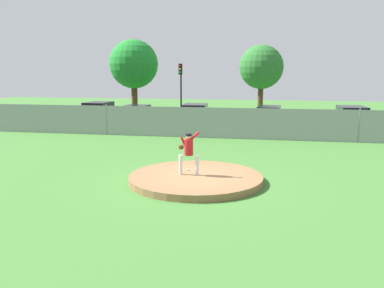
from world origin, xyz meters
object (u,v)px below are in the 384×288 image
(parked_car_teal, at_px, (351,119))
(parked_car_navy, at_px, (195,116))
(parked_car_charcoal, at_px, (135,116))
(baseball, at_px, (188,170))
(parked_car_red, at_px, (99,114))
(traffic_cone_orange, at_px, (248,122))
(traffic_light_near, at_px, (181,82))
(pitcher_youth, at_px, (188,150))
(parked_car_burgundy, at_px, (269,118))

(parked_car_teal, bearing_deg, parked_car_navy, -179.69)
(parked_car_teal, bearing_deg, parked_car_charcoal, -176.98)
(baseball, relative_size, parked_car_red, 0.02)
(baseball, relative_size, traffic_cone_orange, 0.13)
(parked_car_teal, xyz_separation_m, traffic_light_near, (-13.10, 4.07, 2.44))
(pitcher_youth, distance_m, traffic_cone_orange, 16.41)
(parked_car_charcoal, bearing_deg, traffic_cone_orange, 14.78)
(traffic_light_near, bearing_deg, baseball, -76.60)
(traffic_light_near, bearing_deg, pitcher_youth, -76.59)
(parked_car_navy, relative_size, parked_car_burgundy, 0.91)
(parked_car_navy, relative_size, traffic_light_near, 0.89)
(parked_car_charcoal, distance_m, traffic_light_near, 6.00)
(parked_car_red, bearing_deg, pitcher_youth, -55.38)
(pitcher_youth, relative_size, parked_car_charcoal, 0.35)
(parked_car_navy, height_order, parked_car_teal, parked_car_teal)
(parked_car_teal, distance_m, traffic_cone_orange, 7.37)
(baseball, height_order, parked_car_teal, parked_car_teal)
(baseball, bearing_deg, parked_car_red, 125.36)
(parked_car_charcoal, relative_size, parked_car_burgundy, 1.00)
(parked_car_charcoal, height_order, parked_car_burgundy, parked_car_burgundy)
(traffic_cone_orange, bearing_deg, parked_car_red, -171.55)
(baseball, height_order, parked_car_red, parked_car_red)
(parked_car_red, bearing_deg, traffic_light_near, 38.33)
(parked_car_charcoal, bearing_deg, traffic_light_near, 63.62)
(parked_car_teal, relative_size, traffic_cone_orange, 8.09)
(pitcher_youth, bearing_deg, parked_car_burgundy, 79.03)
(traffic_light_near, bearing_deg, parked_car_red, -141.67)
(pitcher_youth, bearing_deg, traffic_cone_orange, 85.29)
(parked_car_charcoal, bearing_deg, parked_car_teal, 3.02)
(parked_car_teal, xyz_separation_m, traffic_cone_orange, (-7.22, 1.37, -0.56))
(parked_car_burgundy, xyz_separation_m, traffic_cone_orange, (-1.55, 1.38, -0.52))
(parked_car_charcoal, distance_m, parked_car_burgundy, 9.89)
(pitcher_youth, distance_m, traffic_light_near, 19.67)
(parked_car_red, bearing_deg, traffic_cone_orange, 8.45)
(parked_car_red, bearing_deg, baseball, -54.64)
(baseball, xyz_separation_m, parked_car_red, (-9.96, 14.03, 0.55))
(pitcher_youth, xyz_separation_m, traffic_cone_orange, (1.35, 16.33, -0.94))
(parked_car_red, height_order, parked_car_navy, parked_car_red)
(parked_car_teal, bearing_deg, traffic_cone_orange, 169.23)
(pitcher_youth, xyz_separation_m, traffic_light_near, (-4.54, 19.03, 2.06))
(pitcher_youth, xyz_separation_m, parked_car_burgundy, (2.90, 14.95, -0.42))
(pitcher_youth, height_order, parked_car_teal, pitcher_youth)
(traffic_cone_orange, bearing_deg, parked_car_navy, -159.74)
(pitcher_youth, xyz_separation_m, parked_car_charcoal, (-6.96, 14.14, -0.43))
(parked_car_burgundy, bearing_deg, traffic_light_near, 151.21)
(parked_car_red, bearing_deg, parked_car_charcoal, -8.89)
(baseball, height_order, parked_car_burgundy, parked_car_burgundy)
(parked_car_navy, height_order, traffic_light_near, traffic_light_near)
(parked_car_burgundy, bearing_deg, traffic_cone_orange, 138.24)
(parked_car_navy, bearing_deg, parked_car_red, -177.97)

